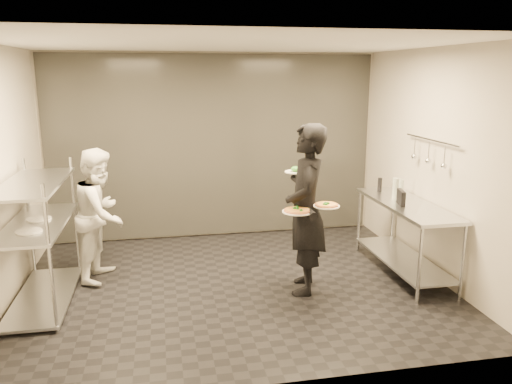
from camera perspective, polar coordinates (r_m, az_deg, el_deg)
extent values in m
cube|color=black|center=(6.11, -2.51, -10.62)|extent=(5.00, 4.00, 0.00)
cube|color=white|center=(5.59, -2.81, 16.60)|extent=(5.00, 4.00, 0.00)
cube|color=#B7B0A4|center=(7.64, -4.83, 5.18)|extent=(5.00, 0.00, 2.80)
cube|color=#B7B0A4|center=(3.77, 1.75, -3.34)|extent=(5.00, 0.00, 2.80)
cube|color=#B7B0A4|center=(6.52, 19.66, 3.03)|extent=(0.00, 4.00, 2.80)
cube|color=white|center=(7.62, -4.80, 5.15)|extent=(4.90, 0.04, 2.74)
cylinder|color=silver|center=(6.73, -24.47, -2.79)|extent=(0.04, 0.04, 1.50)
cylinder|color=silver|center=(5.18, -22.48, -7.26)|extent=(0.04, 0.04, 1.50)
cylinder|color=silver|center=(6.62, -19.93, -2.63)|extent=(0.04, 0.04, 1.50)
cube|color=silver|center=(6.19, -22.99, -10.91)|extent=(0.60, 1.60, 0.03)
cube|color=silver|center=(5.91, -23.74, -3.35)|extent=(0.60, 1.60, 0.03)
cube|color=silver|center=(5.80, -24.16, 0.92)|extent=(0.60, 1.60, 0.03)
cylinder|color=white|center=(5.57, -24.53, -4.12)|extent=(0.26, 0.26, 0.01)
cylinder|color=white|center=(5.99, -23.56, -2.85)|extent=(0.26, 0.26, 0.01)
cylinder|color=silver|center=(5.77, 18.21, -7.97)|extent=(0.04, 0.04, 0.90)
cylinder|color=silver|center=(7.23, 11.67, -3.24)|extent=(0.04, 0.04, 0.90)
cylinder|color=silver|center=(6.03, 22.57, -7.41)|extent=(0.04, 0.04, 0.90)
cylinder|color=silver|center=(7.44, 15.38, -2.97)|extent=(0.04, 0.04, 0.90)
cube|color=silver|center=(6.69, 16.45, -7.35)|extent=(0.57, 1.71, 0.03)
cube|color=silver|center=(6.47, 16.87, -1.38)|extent=(0.60, 1.80, 0.04)
cylinder|color=silver|center=(6.45, 19.41, 5.64)|extent=(0.02, 1.20, 0.02)
cylinder|color=silver|center=(6.16, 20.77, 3.98)|extent=(0.01, 0.01, 0.22)
sphere|color=silver|center=(6.18, 20.67, 2.79)|extent=(0.07, 0.07, 0.07)
cylinder|color=silver|center=(6.46, 19.17, 4.50)|extent=(0.01, 0.01, 0.22)
sphere|color=silver|center=(6.48, 19.08, 3.37)|extent=(0.07, 0.07, 0.07)
cylinder|color=silver|center=(6.76, 17.70, 4.98)|extent=(0.01, 0.01, 0.22)
sphere|color=silver|center=(6.78, 17.62, 3.89)|extent=(0.07, 0.07, 0.07)
imported|color=black|center=(5.70, 5.71, -2.01)|extent=(0.64, 0.81, 1.96)
imported|color=white|center=(6.38, -17.30, -2.44)|extent=(0.79, 0.92, 1.62)
cylinder|color=white|center=(5.46, 4.75, -2.24)|extent=(0.34, 0.34, 0.01)
cylinder|color=#C57747|center=(5.46, 4.75, -2.12)|extent=(0.30, 0.30, 0.02)
cylinder|color=#CD641B|center=(5.46, 4.75, -2.02)|extent=(0.26, 0.26, 0.01)
sphere|color=#175A14|center=(5.45, 4.75, -1.93)|extent=(0.04, 0.04, 0.04)
cylinder|color=white|center=(5.55, 8.05, -1.59)|extent=(0.29, 0.29, 0.01)
cylinder|color=#C57747|center=(5.54, 8.06, -1.47)|extent=(0.26, 0.26, 0.02)
cylinder|color=#CD641B|center=(5.54, 8.06, -1.37)|extent=(0.23, 0.23, 0.01)
sphere|color=#175A14|center=(5.54, 8.06, -1.29)|extent=(0.04, 0.04, 0.04)
cylinder|color=white|center=(5.87, 4.57, 2.31)|extent=(0.26, 0.26, 0.01)
ellipsoid|color=#22691A|center=(5.86, 4.58, 2.65)|extent=(0.13, 0.13, 0.07)
cube|color=black|center=(6.34, 16.25, -0.61)|extent=(0.11, 0.26, 0.18)
cylinder|color=#9BA89A|center=(6.61, 15.64, 0.39)|extent=(0.08, 0.08, 0.27)
cylinder|color=#9BA89A|center=(6.87, 16.25, 0.54)|extent=(0.06, 0.06, 0.20)
cylinder|color=black|center=(6.95, 13.96, 0.79)|extent=(0.06, 0.06, 0.19)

